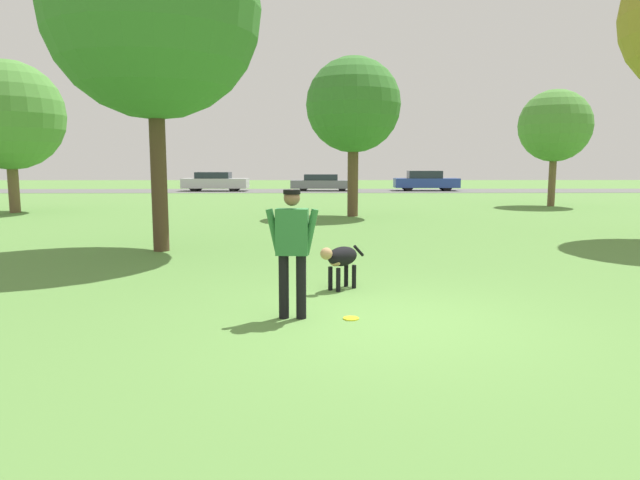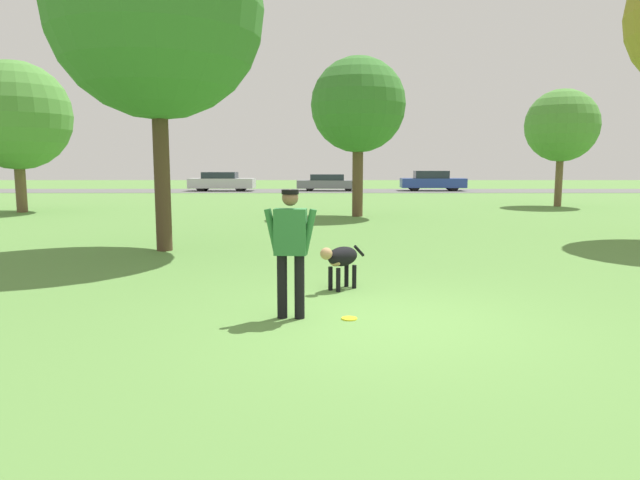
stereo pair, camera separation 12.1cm
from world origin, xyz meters
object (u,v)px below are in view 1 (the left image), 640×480
Objects in this scene: tree_mid_center at (353,106)px; parked_car_grey at (323,183)px; tree_far_right at (555,126)px; tree_near_left at (153,10)px; parked_car_blue at (426,181)px; dog at (341,258)px; parked_car_silver at (215,182)px; tree_far_left at (8,116)px; person at (292,243)px; frisbee at (351,318)px.

parked_car_grey is at bearing 92.25° from tree_mid_center.
tree_far_right is at bearing 27.45° from tree_mid_center.
parked_car_grey is at bearing 81.51° from tree_near_left.
tree_mid_center reaches higher than parked_car_blue.
tree_mid_center is at bearing -84.99° from parked_car_grey.
tree_near_left is at bearing -137.27° from tree_far_right.
tree_mid_center is (1.08, 12.50, 3.57)m from dog.
parked_car_silver reaches higher than parked_car_grey.
tree_far_left is at bearing -172.02° from tree_far_right.
person reaches higher than frisbee.
parked_car_blue is (11.61, 28.11, -4.55)m from tree_near_left.
dog is at bearing -48.96° from tree_far_left.
tree_mid_center is 19.90m from parked_car_grey.
person is at bearing -60.98° from tree_near_left.
parked_car_silver reaches higher than dog.
tree_mid_center is at bearing -7.36° from tree_far_left.
tree_near_left is at bearing -110.94° from parked_car_blue.
person reaches higher than parked_car_grey.
tree_far_left reaches higher than tree_mid_center.
tree_far_left is at bearing -136.83° from parked_car_blue.
parked_car_grey is (1.01, 33.74, -0.38)m from person.
person is 33.76m from parked_car_grey.
frisbee is 34.40m from parked_car_silver.
person is 34.19m from parked_car_silver.
tree_far_right is at bearing -165.92° from dog.
parked_car_blue is at bearing 71.30° from tree_mid_center.
tree_far_right reaches higher than parked_car_blue.
dog reaches higher than frisbee.
dog is at bearing 71.58° from person.
parked_car_grey is at bearing 3.17° from parked_car_silver.
tree_near_left is (-3.17, 5.72, 4.28)m from person.
dog is 0.13× the size of tree_mid_center.
tree_near_left is 28.71m from parked_car_grey.
dog is at bearing -102.02° from parked_car_blue.
tree_near_left reaches higher than person.
frisbee is 33.80m from parked_car_grey.
person is 0.28× the size of tree_far_left.
person is 34.86m from parked_car_blue.
person reaches higher than dog.
dog is 3.74× the size of frisbee.
tree_near_left reaches higher than tree_far_left.
parked_car_blue is (6.66, 19.66, -3.36)m from tree_mid_center.
parked_car_grey is at bearing -135.12° from dog.
tree_far_right is 1.14× the size of parked_car_silver.
parked_car_blue is (-2.91, 14.69, -2.95)m from tree_far_right.
dog is 19.18m from tree_far_left.
tree_mid_center is 1.26× the size of parked_car_silver.
person reaches higher than parked_car_silver.
parked_car_grey is 7.43m from parked_car_blue.
tree_far_left is 1.30× the size of parked_car_blue.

